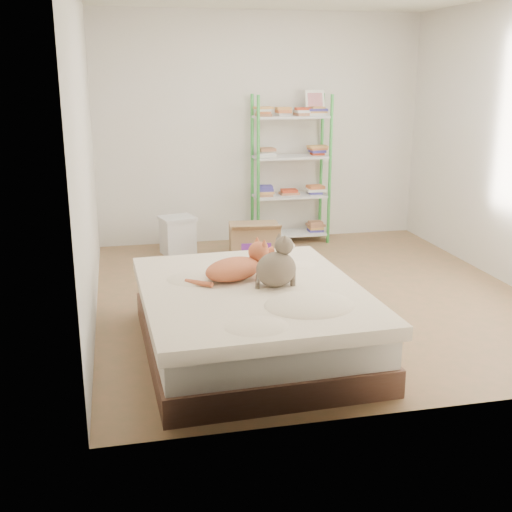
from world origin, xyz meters
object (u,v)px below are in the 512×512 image
object	(u,v)px
shelf_unit	(291,168)
bed	(251,319)
orange_cat	(233,266)
cardboard_box	(254,241)
grey_cat	(276,262)
white_bin	(178,235)

from	to	relation	value
shelf_unit	bed	bearing A→B (deg)	-110.47
orange_cat	cardboard_box	bearing A→B (deg)	50.76
grey_cat	shelf_unit	xyz separation A→B (m)	(0.92, 2.95, 0.21)
orange_cat	cardboard_box	world-z (taller)	orange_cat
bed	grey_cat	distance (m)	0.46
grey_cat	shelf_unit	distance (m)	3.10
orange_cat	grey_cat	distance (m)	0.34
orange_cat	white_bin	bearing A→B (deg)	70.62
orange_cat	shelf_unit	bearing A→B (deg)	43.52
bed	white_bin	xyz separation A→B (m)	(-0.26, 2.67, -0.03)
bed	orange_cat	xyz separation A→B (m)	(-0.10, 0.18, 0.35)
orange_cat	white_bin	xyz separation A→B (m)	(-0.16, 2.50, -0.38)
shelf_unit	white_bin	bearing A→B (deg)	-169.26
orange_cat	shelf_unit	xyz separation A→B (m)	(1.19, 2.75, 0.28)
cardboard_box	bed	bearing A→B (deg)	-96.27
grey_cat	cardboard_box	size ratio (longest dim) A/B	0.64
orange_cat	cardboard_box	xyz separation A→B (m)	(0.63, 2.17, -0.40)
orange_cat	grey_cat	size ratio (longest dim) A/B	1.46
cardboard_box	white_bin	world-z (taller)	cardboard_box
orange_cat	bed	bearing A→B (deg)	-84.60
shelf_unit	cardboard_box	xyz separation A→B (m)	(-0.56, -0.59, -0.69)
cardboard_box	orange_cat	bearing A→B (deg)	-99.63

